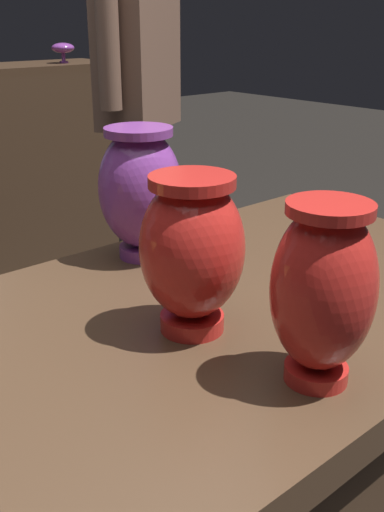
{
  "coord_description": "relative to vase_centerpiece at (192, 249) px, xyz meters",
  "views": [
    {
      "loc": [
        -0.51,
        -0.59,
        1.2
      ],
      "look_at": [
        -0.01,
        -0.02,
        0.9
      ],
      "focal_mm": 42.18,
      "sensor_mm": 36.0,
      "label": 1
    }
  ],
  "objects": [
    {
      "name": "visitor_near_right",
      "position": [
        0.77,
        1.16,
        0.09
      ],
      "size": [
        0.42,
        0.31,
        1.71
      ],
      "rotation": [
        0.0,
        0.0,
        3.62
      ],
      "color": "#232328",
      "rests_on": "ground_plane"
    },
    {
      "name": "shelf_vase_far_right",
      "position": [
        1.07,
        2.17,
        0.14
      ],
      "size": [
        0.11,
        0.11,
        0.09
      ],
      "color": "#7A388E",
      "rests_on": "back_display_shelf"
    },
    {
      "name": "vase_right_accent",
      "position": [
        0.02,
        -0.19,
        -0.0
      ],
      "size": [
        0.12,
        0.12,
        0.22
      ],
      "color": "red",
      "rests_on": "display_plinth"
    },
    {
      "name": "vase_centerpiece",
      "position": [
        0.0,
        0.0,
        0.0
      ],
      "size": [
        0.14,
        0.14,
        0.22
      ],
      "color": "red",
      "rests_on": "display_plinth"
    },
    {
      "name": "vase_left_accent",
      "position": [
        0.11,
        0.26,
        0.01
      ],
      "size": [
        0.15,
        0.15,
        0.23
      ],
      "color": "#7A388E",
      "rests_on": "display_plinth"
    }
  ]
}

